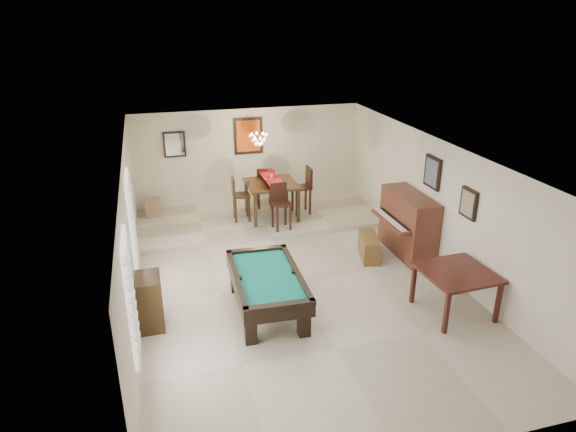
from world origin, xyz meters
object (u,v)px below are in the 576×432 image
piano_bench (369,247)px  chandelier (259,135)px  dining_chair_south (281,207)px  pool_table (267,294)px  corner_bench (153,207)px  dining_chair_north (264,187)px  dining_chair_east (301,191)px  dining_chair_west (241,199)px  apothecary_chest (150,302)px  flower_vase (271,173)px  square_table (454,292)px  upright_piano (401,225)px  dining_table (272,198)px

piano_bench → chandelier: bearing=124.5°
dining_chair_south → pool_table: bearing=-115.0°
corner_bench → chandelier: 3.30m
dining_chair_north → dining_chair_east: size_ratio=0.92×
pool_table → dining_chair_west: 4.04m
apothecary_chest → flower_vase: bearing=52.1°
square_table → dining_chair_west: (-2.83, 4.91, 0.27)m
dining_chair_south → chandelier: 1.79m
square_table → chandelier: size_ratio=1.95×
upright_piano → corner_bench: 6.18m
flower_vase → dining_chair_west: bearing=179.7°
apothecary_chest → flower_vase: flower_vase is taller
dining_chair_north → chandelier: size_ratio=1.82×
dining_table → dining_chair_north: 0.73m
upright_piano → dining_chair_west: upright_piano is taller
flower_vase → piano_bench: bearing=-59.1°
square_table → chandelier: bearing=115.2°
corner_bench → upright_piano: bearing=-34.0°
dining_chair_east → piano_bench: bearing=15.4°
dining_chair_west → chandelier: bearing=-77.2°
dining_chair_south → piano_bench: bearing=-55.8°
flower_vase → dining_chair_west: (-0.76, 0.00, -0.58)m
dining_chair_west → upright_piano: bearing=-126.1°
piano_bench → dining_chair_north: (-1.54, 3.27, 0.42)m
dining_chair_north → corner_bench: bearing=3.8°
dining_chair_east → pool_table: bearing=-25.2°
pool_table → dining_chair_west: bearing=87.7°
apothecary_chest → dining_chair_north: 5.56m
pool_table → dining_table: dining_table is taller
apothecary_chest → flower_vase: size_ratio=3.81×
upright_piano → dining_chair_west: bearing=139.9°
corner_bench → apothecary_chest: bearing=-92.2°
square_table → dining_chair_south: 4.60m
upright_piano → flower_vase: bearing=131.6°
pool_table → piano_bench: size_ratio=2.40×
dining_chair_south → dining_chair_north: size_ratio=1.00×
dining_chair_north → dining_chair_south: bearing=99.9°
dining_chair_north → dining_chair_west: (-0.74, -0.73, 0.01)m
piano_bench → dining_chair_west: size_ratio=0.80×
flower_vase → dining_chair_north: size_ratio=0.22×
apothecary_chest → dining_table: 4.98m
square_table → corner_bench: size_ratio=2.58×
dining_chair_east → chandelier: chandelier is taller
piano_bench → upright_piano: bearing=0.8°
apothecary_chest → dining_chair_south: (3.10, 3.13, 0.20)m
upright_piano → apothecary_chest: upright_piano is taller
upright_piano → dining_chair_north: size_ratio=1.48×
dining_chair_west → chandelier: chandelier is taller
dining_table → upright_piano: bearing=-48.4°
dining_chair_west → flower_vase: bearing=-86.4°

